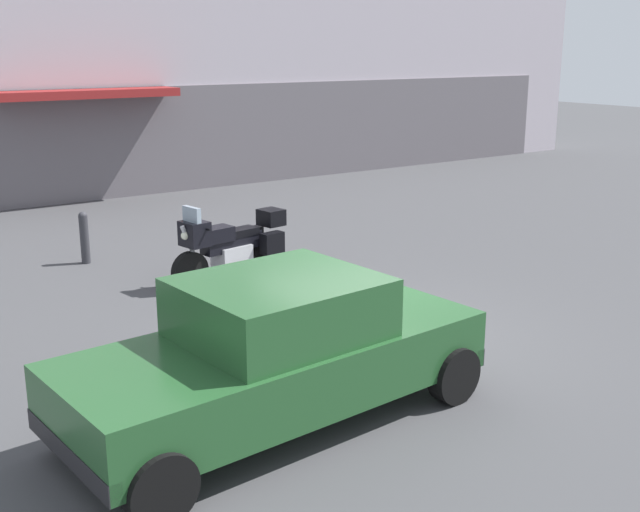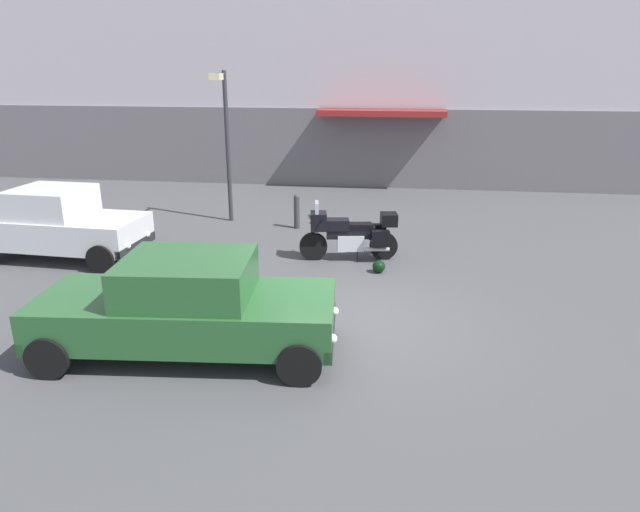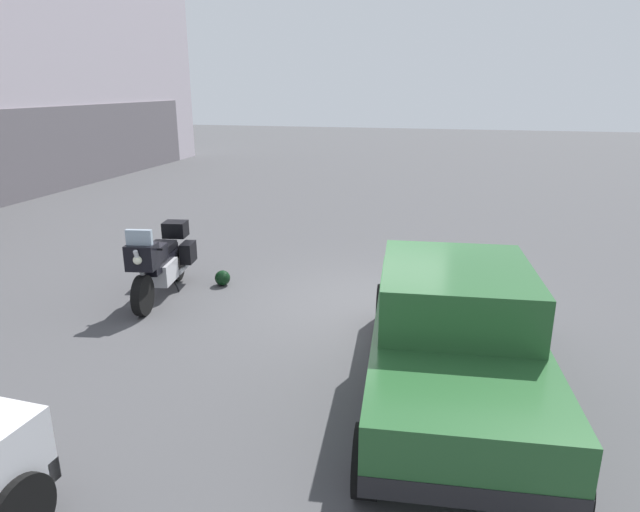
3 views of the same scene
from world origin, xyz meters
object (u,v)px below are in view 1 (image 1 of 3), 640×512
at_px(motorcycle, 232,244).
at_px(bollard_curbside, 84,236).
at_px(helmet, 293,276).
at_px(car_sedan_far, 277,352).

xyz_separation_m(motorcycle, bollard_curbside, (-1.69, 2.45, -0.12)).
xyz_separation_m(helmet, car_sedan_far, (-2.77, -4.04, 0.64)).
relative_size(motorcycle, bollard_curbside, 2.36).
bearing_deg(helmet, bollard_curbside, 126.13).
distance_m(helmet, bollard_curbside, 4.05).
height_order(motorcycle, helmet, motorcycle).
xyz_separation_m(motorcycle, helmet, (0.69, -0.81, -0.48)).
height_order(helmet, car_sedan_far, car_sedan_far).
bearing_deg(bollard_curbside, car_sedan_far, -93.10).
distance_m(motorcycle, helmet, 1.17).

